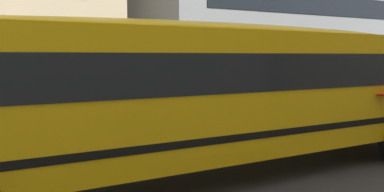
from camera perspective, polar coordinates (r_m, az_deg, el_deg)
ground_plane at (r=10.33m, az=5.58°, el=-7.42°), size 400.00×400.00×0.00m
sidewalk_far at (r=16.65m, az=-8.92°, el=-2.53°), size 120.00×3.00×0.01m
lane_centreline at (r=10.33m, az=5.58°, el=-7.40°), size 110.00×0.16×0.01m
school_bus at (r=8.08m, az=2.99°, el=1.42°), size 13.06×3.09×2.91m
parked_car_grey_end_of_row at (r=18.34m, az=15.63°, el=0.70°), size 3.94×1.96×1.64m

